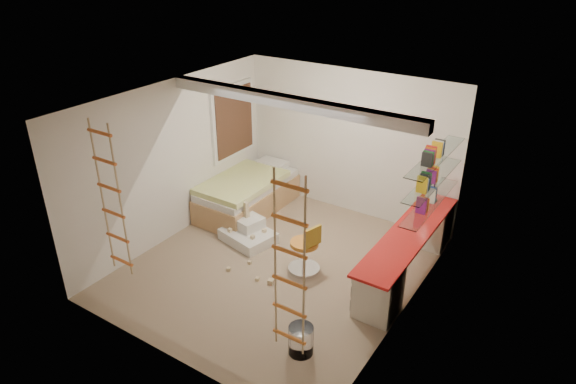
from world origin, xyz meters
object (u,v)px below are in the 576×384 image
Objects in this scene: bed at (248,194)px; swivel_chair at (305,254)px; desk at (408,252)px; play_platform at (248,232)px.

swivel_chair is (1.89, -1.09, -0.03)m from bed.
desk is at bearing 28.99° from swivel_chair.
desk is at bearing -6.49° from bed.
bed is 2.11× the size of play_platform.
play_platform is at bearing -53.16° from bed.
swivel_chair is 1.30m from play_platform.
swivel_chair is at bearing -151.01° from desk.
swivel_chair is at bearing -11.17° from play_platform.
desk is at bearing 10.45° from play_platform.
swivel_chair is 0.86× the size of play_platform.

